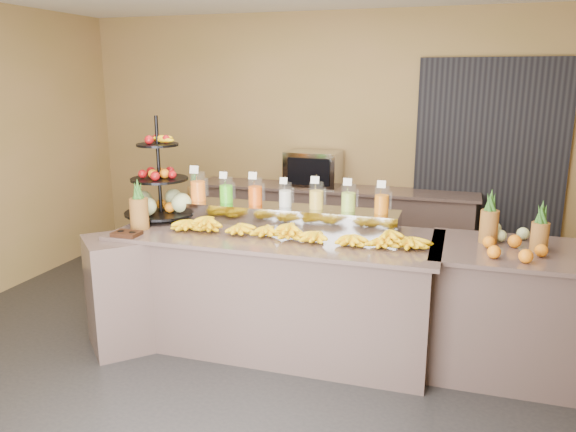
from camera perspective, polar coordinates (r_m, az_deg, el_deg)
The scene contains 20 objects.
ground at distance 4.43m, azimuth -2.39°, elevation -14.43°, with size 6.00×6.00×0.00m, color black.
room_envelope at distance 4.60m, azimuth 2.97°, elevation 11.07°, with size 6.04×5.02×2.82m.
buffet_counter at distance 4.49m, azimuth -2.72°, elevation -7.47°, with size 2.75×1.25×0.93m.
right_counter at distance 4.40m, azimuth 21.08°, elevation -8.90°, with size 1.08×0.88×0.93m.
back_ledge at distance 6.28m, azimuth 4.50°, elevation -1.22°, with size 3.10×0.55×0.93m.
pitcher_tray at distance 4.59m, azimuth -0.27°, elevation 0.07°, with size 1.85×0.30×0.15m, color gray.
juice_pitcher_orange_a at distance 4.84m, azimuth -9.13°, elevation 2.83°, with size 0.13×0.14×0.32m.
juice_pitcher_green at distance 4.73m, azimuth -6.29°, elevation 2.50°, with size 0.11×0.12×0.28m.
juice_pitcher_orange_b at distance 4.63m, azimuth -3.34°, elevation 2.37°, with size 0.12×0.12×0.29m.
juice_pitcher_milk at distance 4.55m, azimuth -0.27°, elevation 2.05°, with size 0.11×0.11×0.26m.
juice_pitcher_lemon at distance 4.48m, azimuth 2.90°, elevation 1.94°, with size 0.12×0.12×0.28m.
juice_pitcher_lime at distance 4.42m, azimuth 6.16°, elevation 1.72°, with size 0.12×0.12×0.28m.
juice_pitcher_orange_c at distance 4.38m, azimuth 9.49°, elevation 1.47°, with size 0.11×0.12×0.28m.
banana_heap at distance 4.20m, azimuth 0.54°, elevation -1.39°, with size 2.02×0.18×0.17m.
fruit_stand at distance 4.87m, azimuth -12.45°, elevation 2.32°, with size 0.64×0.64×0.87m.
condiment_caddy at distance 4.45m, azimuth -16.07°, elevation -1.74°, with size 0.20×0.15×0.03m, color black.
pineapple_left_a at distance 4.58m, azimuth -14.90°, elevation 0.57°, with size 0.15×0.15×0.41m.
pineapple_left_b at distance 5.00m, azimuth -9.40°, elevation 1.92°, with size 0.13×0.13×0.40m.
right_fruit_pile at distance 4.20m, azimuth 21.71°, elevation -2.24°, with size 0.46×0.44×0.24m.
oven_warmer at distance 6.19m, azimuth 2.61°, elevation 4.81°, with size 0.58×0.41×0.39m, color gray.
Camera 1 is at (1.33, -3.67, 2.10)m, focal length 35.00 mm.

